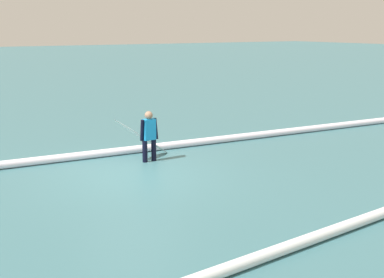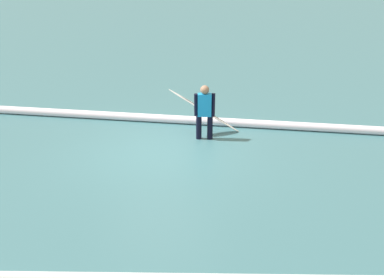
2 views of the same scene
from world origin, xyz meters
name	(u,v)px [view 1 (image 1 of 2)]	position (x,y,z in m)	size (l,w,h in m)	color
ground_plane	(132,175)	(0.00, 0.00, 0.00)	(177.90, 177.90, 0.00)	#3B6C75
surfer	(149,134)	(-0.97, -0.97, 0.77)	(0.52, 0.22, 1.39)	black
surfboard	(142,137)	(-0.95, -1.35, 0.61)	(1.88, 0.69, 1.26)	white
wave_crest_foreground	(156,147)	(-1.70, -1.96, 0.11)	(0.22, 0.22, 23.85)	white
wave_crest_midground	(293,245)	(-0.41, 5.33, 0.10)	(0.20, 0.20, 23.49)	white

